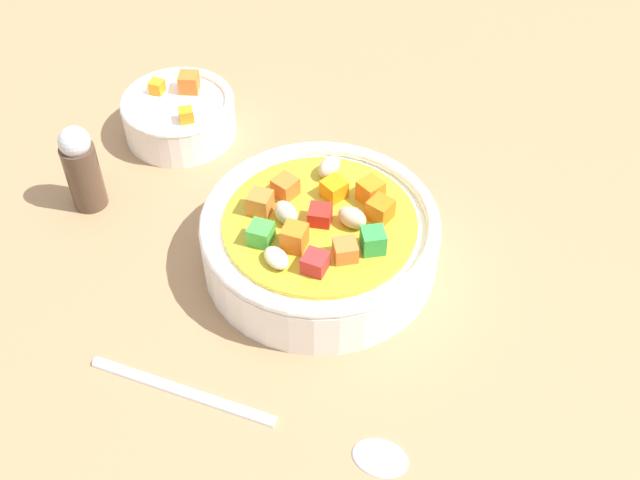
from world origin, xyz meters
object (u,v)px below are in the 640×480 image
spoon (275,419)px  pepper_shaker (82,168)px  side_bowl_small (179,115)px  soup_bowl_main (320,238)px

spoon → pepper_shaker: (-1.99, -24.68, 3.22)cm
spoon → side_bowl_small: (-12.31, -26.99, 1.50)cm
soup_bowl_main → side_bowl_small: soup_bowl_main is taller
side_bowl_small → spoon: bearing=65.5°
soup_bowl_main → pepper_shaker: bearing=-61.5°
pepper_shaker → spoon: bearing=85.4°
soup_bowl_main → pepper_shaker: size_ratio=2.29×
soup_bowl_main → spoon: soup_bowl_main is taller
soup_bowl_main → spoon: 13.80cm
soup_bowl_main → spoon: bearing=36.1°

